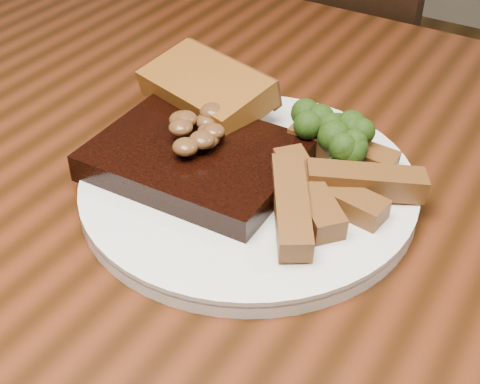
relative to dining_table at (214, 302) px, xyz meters
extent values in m
cube|color=#451D0D|center=(0.00, 0.00, 0.07)|extent=(1.60, 0.90, 0.04)
cylinder|color=black|center=(-0.72, 0.37, -0.30)|extent=(0.07, 0.07, 0.71)
cube|color=black|center=(-0.22, 0.68, -0.21)|extent=(0.44, 0.44, 0.04)
cylinder|color=black|center=(-0.04, 0.85, -0.44)|extent=(0.04, 0.04, 0.43)
cylinder|color=black|center=(-0.39, 0.85, -0.44)|extent=(0.04, 0.04, 0.43)
cylinder|color=black|center=(-0.04, 0.50, -0.44)|extent=(0.04, 0.04, 0.43)
cylinder|color=black|center=(-0.39, 0.50, -0.44)|extent=(0.04, 0.04, 0.43)
cube|color=black|center=(-0.21, 0.48, 0.04)|extent=(0.44, 0.03, 0.46)
cylinder|color=white|center=(0.01, 0.05, 0.10)|extent=(0.33, 0.33, 0.01)
cube|color=black|center=(-0.04, 0.04, 0.12)|extent=(0.17, 0.13, 0.02)
cube|color=#C3BA97|center=(-0.04, -0.02, 0.11)|extent=(0.13, 0.02, 0.02)
cube|color=#93551A|center=(-0.08, 0.11, 0.12)|extent=(0.13, 0.10, 0.03)
camera|label=1|loc=(0.23, -0.34, 0.44)|focal=50.00mm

